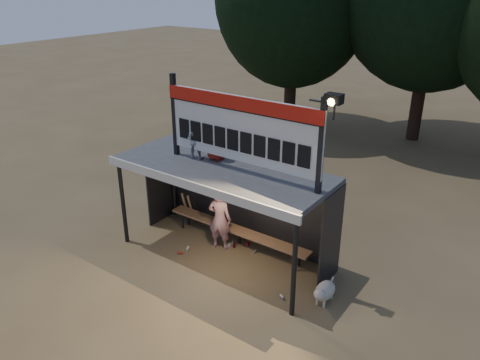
# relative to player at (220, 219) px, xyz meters

# --- Properties ---
(ground) EXTENTS (80.00, 80.00, 0.00)m
(ground) POSITION_rel_player_xyz_m (0.30, -0.25, -0.79)
(ground) COLOR brown
(ground) RESTS_ON ground
(player) EXTENTS (0.66, 0.51, 1.59)m
(player) POSITION_rel_player_xyz_m (0.00, 0.00, 0.00)
(player) COLOR silver
(player) RESTS_ON ground
(child_a) EXTENTS (0.54, 0.49, 0.90)m
(child_a) POSITION_rel_player_xyz_m (-0.53, -0.19, 1.98)
(child_a) COLOR slate
(child_a) RESTS_ON dugout_shelter
(child_b) EXTENTS (0.60, 0.45, 1.12)m
(child_b) POSITION_rel_player_xyz_m (-0.09, 0.02, 2.08)
(child_b) COLOR maroon
(child_b) RESTS_ON dugout_shelter
(dugout_shelter) EXTENTS (5.10, 2.08, 2.32)m
(dugout_shelter) POSITION_rel_player_xyz_m (0.30, -0.01, 1.05)
(dugout_shelter) COLOR #434245
(dugout_shelter) RESTS_ON ground
(scoreboard_assembly) EXTENTS (4.10, 0.27, 1.99)m
(scoreboard_assembly) POSITION_rel_player_xyz_m (0.85, -0.26, 2.53)
(scoreboard_assembly) COLOR black
(scoreboard_assembly) RESTS_ON dugout_shelter
(bench) EXTENTS (4.00, 0.35, 0.48)m
(bench) POSITION_rel_player_xyz_m (0.30, 0.30, -0.36)
(bench) COLOR #8C6442
(bench) RESTS_ON ground
(dog) EXTENTS (0.36, 0.81, 0.49)m
(dog) POSITION_rel_player_xyz_m (3.05, -0.45, -0.51)
(dog) COLOR beige
(dog) RESTS_ON ground
(bats) EXTENTS (0.48, 0.32, 0.84)m
(bats) POSITION_rel_player_xyz_m (-1.44, 0.57, -0.36)
(bats) COLOR #9B7348
(bats) RESTS_ON ground
(litter) EXTENTS (3.02, 1.42, 0.08)m
(litter) POSITION_rel_player_xyz_m (0.37, -0.07, -0.76)
(litter) COLOR #AA261D
(litter) RESTS_ON ground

